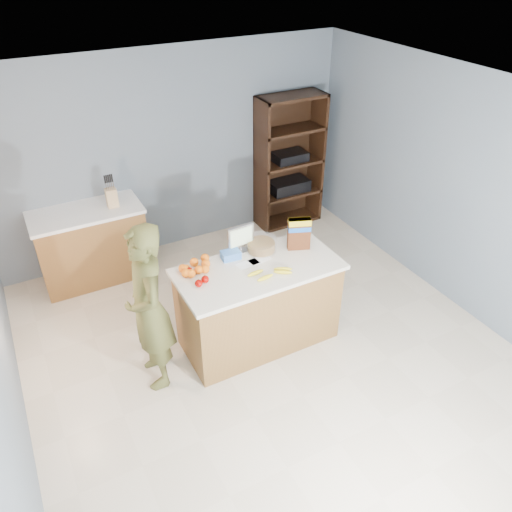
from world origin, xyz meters
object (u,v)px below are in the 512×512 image
shelving_unit (287,163)px  tv (241,237)px  person (149,309)px  counter_peninsula (258,308)px  cereal_box (299,232)px

shelving_unit → tv: bearing=-132.4°
person → tv: bearing=110.4°
counter_peninsula → cereal_box: cereal_box is taller
cereal_box → tv: bearing=157.1°
counter_peninsula → tv: bearing=93.4°
person → cereal_box: bearing=97.0°
person → tv: 1.13m
counter_peninsula → tv: (-0.02, 0.33, 0.64)m
person → cereal_box: (1.58, 0.11, 0.28)m
person → tv: (1.05, 0.33, 0.25)m
counter_peninsula → cereal_box: (0.51, 0.11, 0.68)m
tv → cereal_box: bearing=-22.9°
shelving_unit → cereal_box: bearing=-118.3°
counter_peninsula → tv: 0.72m
shelving_unit → person: bearing=-142.1°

